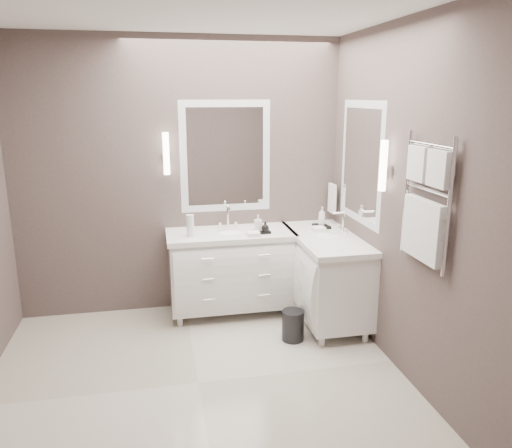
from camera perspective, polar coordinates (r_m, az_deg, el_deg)
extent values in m
cube|color=beige|center=(4.05, -6.61, -17.63)|extent=(3.20, 3.00, 0.01)
cube|color=white|center=(3.48, -8.01, 23.73)|extent=(3.20, 3.00, 0.01)
cube|color=#4E413E|center=(5.00, -8.63, 5.23)|extent=(3.20, 0.01, 2.70)
cube|color=#4E413E|center=(2.09, -3.90, -7.74)|extent=(3.20, 0.01, 2.70)
cube|color=#4E413E|center=(3.97, 16.52, 2.42)|extent=(0.01, 3.00, 2.70)
cube|color=white|center=(4.99, -2.88, -5.31)|extent=(1.20, 0.55, 0.70)
cube|color=white|center=(4.88, -2.93, -1.16)|extent=(1.24, 0.59, 0.05)
ellipsoid|color=white|center=(4.88, -2.93, -1.33)|extent=(0.36, 0.28, 0.12)
cylinder|color=white|center=(5.00, -3.23, 0.82)|extent=(0.02, 0.02, 0.22)
cube|color=white|center=(4.90, 7.93, -5.83)|extent=(0.55, 1.20, 0.70)
cube|color=white|center=(4.78, 8.09, -1.61)|extent=(0.59, 1.24, 0.05)
ellipsoid|color=white|center=(4.79, 8.08, -1.78)|extent=(0.36, 0.28, 0.12)
cylinder|color=white|center=(4.80, 9.94, 0.05)|extent=(0.02, 0.02, 0.22)
cube|color=white|center=(4.99, -3.51, 7.68)|extent=(0.90, 0.02, 1.10)
cube|color=white|center=(4.99, -3.51, 7.68)|extent=(0.77, 0.02, 0.96)
cube|color=white|center=(4.64, 11.90, 6.89)|extent=(0.02, 0.90, 1.10)
cube|color=white|center=(4.64, 11.90, 6.89)|extent=(0.02, 0.90, 0.96)
cube|color=white|center=(4.88, -10.20, 7.33)|extent=(0.05, 0.05, 0.10)
cylinder|color=white|center=(4.88, -10.23, 7.91)|extent=(0.06, 0.06, 0.40)
cube|color=white|center=(4.09, 14.29, 5.77)|extent=(0.05, 0.05, 0.10)
cylinder|color=white|center=(4.09, 14.34, 6.46)|extent=(0.06, 0.06, 0.40)
cylinder|color=white|center=(5.18, 8.86, 4.44)|extent=(0.02, 0.22, 0.02)
cube|color=white|center=(5.21, 8.69, 2.92)|extent=(0.03, 0.17, 0.30)
cylinder|color=white|center=(3.36, 21.23, 1.66)|extent=(0.03, 0.03, 0.90)
cylinder|color=white|center=(3.82, 16.83, 3.48)|extent=(0.03, 0.03, 0.90)
cube|color=white|center=(3.44, 20.21, 5.93)|extent=(0.06, 0.22, 0.24)
cube|color=white|center=(3.66, 18.09, 6.57)|extent=(0.06, 0.22, 0.24)
cube|color=white|center=(3.63, 18.55, -0.62)|extent=(0.06, 0.46, 0.42)
cylinder|color=black|center=(4.57, 4.24, -11.48)|extent=(0.21, 0.21, 0.28)
cube|color=black|center=(4.82, 0.63, -0.89)|extent=(0.17, 0.13, 0.02)
cube|color=black|center=(5.06, 7.49, -0.25)|extent=(0.15, 0.19, 0.03)
cylinder|color=silver|center=(4.71, -7.52, -0.19)|extent=(0.08, 0.08, 0.21)
imported|color=white|center=(4.81, 0.23, 0.16)|extent=(0.07, 0.07, 0.15)
imported|color=black|center=(4.78, 1.06, -0.29)|extent=(0.10, 0.10, 0.09)
imported|color=white|center=(5.03, 7.53, 0.91)|extent=(0.07, 0.07, 0.18)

